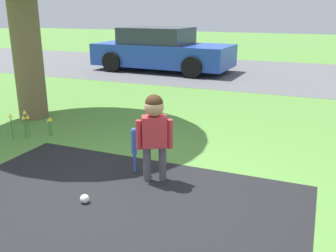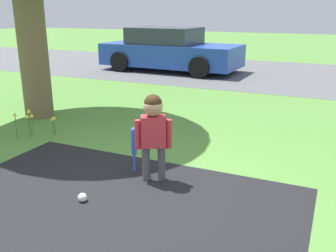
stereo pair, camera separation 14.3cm
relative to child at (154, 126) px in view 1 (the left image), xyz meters
name	(u,v)px [view 1 (the left image)]	position (x,y,z in m)	size (l,w,h in m)	color
ground_plane	(131,197)	(-0.07, -0.47, -0.67)	(60.00, 60.00, 0.00)	#518438
street_strip	(262,73)	(-0.07, 8.23, -0.66)	(40.00, 6.00, 0.01)	#59595B
child	(154,126)	(0.00, 0.00, 0.00)	(0.38, 0.27, 1.03)	#4C4751
baseball_bat	(134,144)	(-0.32, 0.10, -0.29)	(0.07, 0.07, 0.57)	blue
sports_ball	(85,199)	(-0.44, -0.77, -0.62)	(0.10, 0.10, 0.10)	white
parked_car	(162,51)	(-3.20, 7.58, -0.02)	(4.47, 2.16, 1.37)	#2347AD
flower_bed	(31,118)	(-2.39, 0.65, -0.35)	(0.49, 0.44, 0.44)	#38702D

